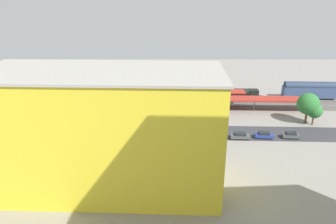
# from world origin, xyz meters

# --- Properties ---
(ground_plane) EXTENTS (182.45, 182.45, 0.00)m
(ground_plane) POSITION_xyz_m (0.00, 0.00, 0.00)
(ground_plane) COLOR gray
(ground_plane) RESTS_ON ground
(rail_bed) EXTENTS (114.45, 18.04, 0.01)m
(rail_bed) POSITION_xyz_m (0.00, -20.56, 0.00)
(rail_bed) COLOR #5B544C
(rail_bed) RESTS_ON ground
(street_asphalt) EXTENTS (114.27, 12.93, 0.01)m
(street_asphalt) POSITION_xyz_m (0.00, 3.82, 0.00)
(street_asphalt) COLOR #38383D
(street_asphalt) RESTS_ON ground
(track_rails) EXTENTS (113.97, 11.60, 0.12)m
(track_rails) POSITION_xyz_m (0.00, -20.56, 0.18)
(track_rails) COLOR #9E9EA8
(track_rails) RESTS_ON ground
(platform_canopy_near) EXTENTS (66.45, 7.22, 4.09)m
(platform_canopy_near) POSITION_xyz_m (-9.10, -12.54, 3.82)
(platform_canopy_near) COLOR #A82D23
(platform_canopy_near) RESTS_ON ground
(platform_canopy_far) EXTENTS (66.63, 6.75, 4.49)m
(platform_canopy_far) POSITION_xyz_m (11.09, -18.96, 4.28)
(platform_canopy_far) COLOR #A82D23
(platform_canopy_far) RESTS_ON ground
(locomotive) EXTENTS (17.02, 3.25, 5.02)m
(locomotive) POSITION_xyz_m (-21.18, -23.62, 1.76)
(locomotive) COLOR black
(locomotive) RESTS_ON ground
(passenger_coach) EXTENTS (17.74, 3.74, 6.06)m
(passenger_coach) POSITION_xyz_m (-45.51, -23.62, 3.17)
(passenger_coach) COLOR black
(passenger_coach) RESTS_ON ground
(parked_car_0) EXTENTS (4.27, 1.97, 1.68)m
(parked_car_0) POSITION_xyz_m (-28.21, 7.36, 0.74)
(parked_car_0) COLOR black
(parked_car_0) RESTS_ON ground
(parked_car_1) EXTENTS (4.58, 2.07, 1.72)m
(parked_car_1) POSITION_xyz_m (-21.53, 7.36, 0.76)
(parked_car_1) COLOR black
(parked_car_1) RESTS_ON ground
(parked_car_2) EXTENTS (4.84, 1.98, 1.66)m
(parked_car_2) POSITION_xyz_m (-15.51, 7.80, 0.73)
(parked_car_2) COLOR black
(parked_car_2) RESTS_ON ground
(parked_car_3) EXTENTS (4.53, 1.89, 1.69)m
(parked_car_3) POSITION_xyz_m (-9.24, 7.34, 0.76)
(parked_car_3) COLOR black
(parked_car_3) RESTS_ON ground
(parked_car_4) EXTENTS (4.41, 2.02, 1.74)m
(parked_car_4) POSITION_xyz_m (-3.01, 7.14, 0.76)
(parked_car_4) COLOR black
(parked_car_4) RESTS_ON ground
(parked_car_5) EXTENTS (4.37, 1.75, 1.78)m
(parked_car_5) POSITION_xyz_m (3.55, 6.85, 0.78)
(parked_car_5) COLOR black
(parked_car_5) RESTS_ON ground
(parked_car_6) EXTENTS (4.65, 1.83, 1.67)m
(parked_car_6) POSITION_xyz_m (10.44, 7.02, 0.74)
(parked_car_6) COLOR black
(parked_car_6) RESTS_ON ground
(parked_car_7) EXTENTS (4.16, 1.99, 1.77)m
(parked_car_7) POSITION_xyz_m (17.12, 6.99, 0.78)
(parked_car_7) COLOR black
(parked_car_7) RESTS_ON ground
(construction_building) EXTENTS (41.16, 17.96, 21.58)m
(construction_building) POSITION_xyz_m (13.55, 27.55, 10.79)
(construction_building) COLOR yellow
(construction_building) RESTS_ON ground
(construction_roof_slab) EXTENTS (41.78, 18.58, 0.40)m
(construction_roof_slab) POSITION_xyz_m (13.55, 27.55, 21.78)
(construction_roof_slab) COLOR #ADA89E
(construction_roof_slab) RESTS_ON construction_building
(box_truck_0) EXTENTS (10.23, 2.68, 3.33)m
(box_truck_0) POSITION_xyz_m (3.92, 14.88, 1.66)
(box_truck_0) COLOR black
(box_truck_0) RESTS_ON ground
(box_truck_1) EXTENTS (9.67, 3.29, 3.55)m
(box_truck_1) POSITION_xyz_m (21.47, 12.42, 1.73)
(box_truck_1) COLOR black
(box_truck_1) RESTS_ON ground
(box_truck_2) EXTENTS (10.25, 2.46, 3.40)m
(box_truck_2) POSITION_xyz_m (11.99, 12.31, 1.66)
(box_truck_2) COLOR black
(box_truck_2) RESTS_ON ground
(street_tree_0) EXTENTS (4.02, 4.02, 6.42)m
(street_tree_0) POSITION_xyz_m (27.74, -0.32, 4.37)
(street_tree_0) COLOR brown
(street_tree_0) RESTS_ON ground
(street_tree_1) EXTENTS (5.95, 5.95, 8.76)m
(street_tree_1) POSITION_xyz_m (-35.67, -2.04, 5.76)
(street_tree_1) COLOR brown
(street_tree_1) RESTS_ON ground
(street_tree_2) EXTENTS (4.18, 4.18, 6.22)m
(street_tree_2) POSITION_xyz_m (-37.32, -1.21, 4.11)
(street_tree_2) COLOR brown
(street_tree_2) RESTS_ON ground
(street_tree_3) EXTENTS (5.65, 5.65, 7.76)m
(street_tree_3) POSITION_xyz_m (-2.20, -0.96, 4.93)
(street_tree_3) COLOR brown
(street_tree_3) RESTS_ON ground
(traffic_light) EXTENTS (0.50, 0.36, 6.84)m
(traffic_light) POSITION_xyz_m (26.99, -0.67, 4.52)
(traffic_light) COLOR #333333
(traffic_light) RESTS_ON ground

